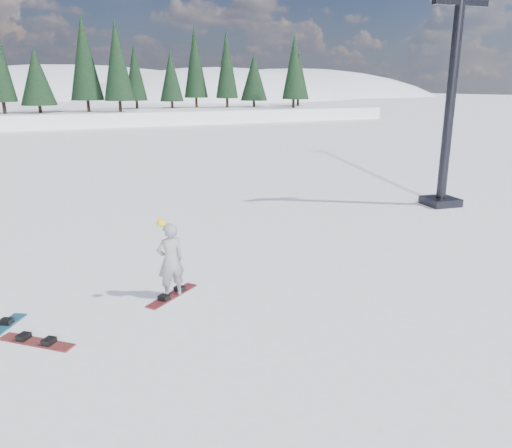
{
  "coord_description": "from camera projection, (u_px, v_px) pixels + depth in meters",
  "views": [
    {
      "loc": [
        -1.46,
        -9.09,
        4.53
      ],
      "look_at": [
        3.81,
        1.99,
        1.1
      ],
      "focal_mm": 35.0,
      "sensor_mm": 36.0,
      "label": 1
    }
  ],
  "objects": [
    {
      "name": "lift_tower",
      "position": [
        448.0,
        121.0,
        18.62
      ],
      "size": [
        2.19,
        1.36,
        7.94
      ],
      "rotation": [
        0.0,
        0.0,
        -0.15
      ],
      "color": "black",
      "rests_on": "ground"
    },
    {
      "name": "snowboard_loose_b",
      "position": [
        37.0,
        342.0,
        9.07
      ],
      "size": [
        1.29,
        1.23,
        0.03
      ],
      "primitive_type": "cube",
      "rotation": [
        0.0,
        0.0,
        -0.75
      ],
      "color": "maroon",
      "rests_on": "ground"
    },
    {
      "name": "snowboard_woman",
      "position": [
        172.0,
        296.0,
        11.07
      ],
      "size": [
        1.38,
        1.1,
        0.03
      ],
      "primitive_type": "cube",
      "rotation": [
        0.0,
        0.0,
        0.62
      ],
      "color": "maroon",
      "rests_on": "ground"
    },
    {
      "name": "ground",
      "position": [
        124.0,
        326.0,
        9.73
      ],
      "size": [
        420.0,
        420.0,
        0.0
      ],
      "primitive_type": "plane",
      "color": "white",
      "rests_on": "ground"
    },
    {
      "name": "snowboarder_woman",
      "position": [
        170.0,
        260.0,
        10.84
      ],
      "size": [
        0.66,
        0.48,
        1.83
      ],
      "rotation": [
        0.0,
        0.0,
        3.28
      ],
      "color": "#939398",
      "rests_on": "ground"
    }
  ]
}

